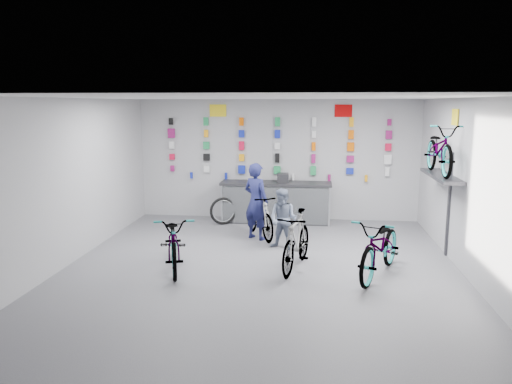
# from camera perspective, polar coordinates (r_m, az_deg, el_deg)

# --- Properties ---
(floor) EXTENTS (8.00, 8.00, 0.00)m
(floor) POSITION_cam_1_polar(r_m,az_deg,el_deg) (8.99, 0.55, -8.74)
(floor) COLOR #505055
(floor) RESTS_ON ground
(ceiling) EXTENTS (8.00, 8.00, 0.00)m
(ceiling) POSITION_cam_1_polar(r_m,az_deg,el_deg) (8.51, 0.58, 10.76)
(ceiling) COLOR white
(ceiling) RESTS_ON wall_back
(wall_back) EXTENTS (7.00, 0.00, 7.00)m
(wall_back) POSITION_cam_1_polar(r_m,az_deg,el_deg) (12.57, 2.46, 3.70)
(wall_back) COLOR #ADADB0
(wall_back) RESTS_ON floor
(wall_front) EXTENTS (7.00, 0.00, 7.00)m
(wall_front) POSITION_cam_1_polar(r_m,az_deg,el_deg) (4.76, -4.49, -7.12)
(wall_front) COLOR #ADADB0
(wall_front) RESTS_ON floor
(wall_left) EXTENTS (0.00, 8.00, 8.00)m
(wall_left) POSITION_cam_1_polar(r_m,az_deg,el_deg) (9.63, -20.63, 1.08)
(wall_left) COLOR #ADADB0
(wall_left) RESTS_ON floor
(wall_right) EXTENTS (0.00, 8.00, 8.00)m
(wall_right) POSITION_cam_1_polar(r_m,az_deg,el_deg) (8.97, 23.41, 0.26)
(wall_right) COLOR #ADADB0
(wall_right) RESTS_ON floor
(counter) EXTENTS (2.70, 0.66, 1.00)m
(counter) POSITION_cam_1_polar(r_m,az_deg,el_deg) (12.27, 2.28, -1.24)
(counter) COLOR black
(counter) RESTS_ON floor
(merch_wall) EXTENTS (5.57, 0.08, 1.56)m
(merch_wall) POSITION_cam_1_polar(r_m,az_deg,el_deg) (12.47, 2.72, 4.92)
(merch_wall) COLOR #8E175F
(merch_wall) RESTS_ON wall_back
(wall_bracket) EXTENTS (0.39, 1.90, 2.00)m
(wall_bracket) POSITION_cam_1_polar(r_m,az_deg,el_deg) (10.07, 20.52, 1.25)
(wall_bracket) COLOR #333338
(wall_bracket) RESTS_ON wall_right
(sign_left) EXTENTS (0.42, 0.02, 0.30)m
(sign_left) POSITION_cam_1_polar(r_m,az_deg,el_deg) (12.67, -4.37, 9.27)
(sign_left) COLOR yellow
(sign_left) RESTS_ON wall_back
(sign_right) EXTENTS (0.42, 0.02, 0.30)m
(sign_right) POSITION_cam_1_polar(r_m,az_deg,el_deg) (12.46, 9.95, 9.13)
(sign_right) COLOR #B50608
(sign_right) RESTS_ON wall_back
(sign_side) EXTENTS (0.02, 0.40, 0.30)m
(sign_side) POSITION_cam_1_polar(r_m,az_deg,el_deg) (10.01, 21.79, 7.95)
(sign_side) COLOR yellow
(sign_side) RESTS_ON wall_right
(bike_left) EXTENTS (1.20, 2.03, 1.01)m
(bike_left) POSITION_cam_1_polar(r_m,az_deg,el_deg) (8.97, -9.34, -5.55)
(bike_left) COLOR gray
(bike_left) RESTS_ON floor
(bike_center) EXTENTS (0.87, 1.80, 1.04)m
(bike_center) POSITION_cam_1_polar(r_m,az_deg,el_deg) (8.84, 4.64, -5.56)
(bike_center) COLOR gray
(bike_center) RESTS_ON floor
(bike_right) EXTENTS (1.42, 2.09, 1.04)m
(bike_right) POSITION_cam_1_polar(r_m,az_deg,el_deg) (8.72, 14.06, -6.07)
(bike_right) COLOR gray
(bike_right) RESTS_ON floor
(bike_service) EXTENTS (1.14, 1.68, 0.99)m
(bike_service) POSITION_cam_1_polar(r_m,az_deg,el_deg) (10.89, 0.40, -2.66)
(bike_service) COLOR gray
(bike_service) RESTS_ON floor
(bike_wall) EXTENTS (0.63, 1.80, 0.95)m
(bike_wall) POSITION_cam_1_polar(r_m,az_deg,el_deg) (9.98, 20.29, 4.60)
(bike_wall) COLOR gray
(bike_wall) RESTS_ON wall_bracket
(clerk) EXTENTS (0.72, 0.66, 1.66)m
(clerk) POSITION_cam_1_polar(r_m,az_deg,el_deg) (10.70, 0.01, -1.06)
(clerk) COLOR #191C4B
(clerk) RESTS_ON floor
(customer) EXTENTS (0.73, 0.66, 1.23)m
(customer) POSITION_cam_1_polar(r_m,az_deg,el_deg) (10.00, 3.13, -3.13)
(customer) COLOR slate
(customer) RESTS_ON floor
(spare_wheel) EXTENTS (0.66, 0.37, 0.66)m
(spare_wheel) POSITION_cam_1_polar(r_m,az_deg,el_deg) (12.10, -3.78, -2.18)
(spare_wheel) COLOR black
(spare_wheel) RESTS_ON floor
(register) EXTENTS (0.30, 0.32, 0.22)m
(register) POSITION_cam_1_polar(r_m,az_deg,el_deg) (12.16, 3.08, 1.63)
(register) COLOR black
(register) RESTS_ON counter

